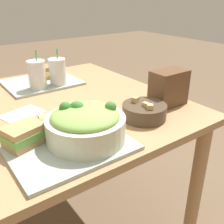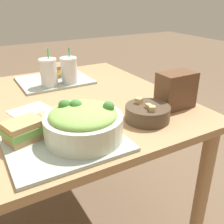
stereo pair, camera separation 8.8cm
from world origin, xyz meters
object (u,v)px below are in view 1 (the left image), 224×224
at_px(salad_bowl, 86,124).
at_px(chip_bag, 169,88).
at_px(sandwich_near, 24,135).
at_px(drink_cup_dark, 37,76).
at_px(sandwich_far, 46,72).
at_px(baguette_far, 43,69).
at_px(drink_cup_red, 58,72).
at_px(soup_bowl, 144,111).
at_px(napkin_folded, 22,114).
at_px(baguette_near, 60,119).

height_order(salad_bowl, chip_bag, chip_bag).
bearing_deg(salad_bowl, sandwich_near, 152.98).
xyz_separation_m(sandwich_near, drink_cup_dark, (0.23, 0.47, 0.03)).
distance_m(sandwich_far, baguette_far, 0.08).
bearing_deg(sandwich_far, drink_cup_red, -99.56).
xyz_separation_m(salad_bowl, soup_bowl, (0.27, 0.02, -0.04)).
xyz_separation_m(sandwich_far, baguette_far, (0.01, 0.08, -0.00)).
xyz_separation_m(baguette_far, napkin_folded, (-0.28, -0.44, -0.04)).
xyz_separation_m(sandwich_far, drink_cup_dark, (-0.10, -0.14, 0.03)).
height_order(baguette_far, drink_cup_red, drink_cup_red).
height_order(baguette_far, drink_cup_dark, drink_cup_dark).
distance_m(baguette_near, drink_cup_red, 0.47).
bearing_deg(sandwich_far, salad_bowl, -115.12).
bearing_deg(baguette_far, drink_cup_dark, 153.58).
height_order(drink_cup_dark, napkin_folded, drink_cup_dark).
distance_m(drink_cup_dark, napkin_folded, 0.29).
bearing_deg(sandwich_far, baguette_near, -120.56).
bearing_deg(baguette_far, baguette_near, 164.22).
bearing_deg(soup_bowl, napkin_folded, 139.77).
bearing_deg(baguette_near, baguette_far, -6.35).
height_order(sandwich_far, chip_bag, chip_bag).
bearing_deg(sandwich_near, chip_bag, -18.26).
xyz_separation_m(drink_cup_red, chip_bag, (0.27, -0.49, 0.00)).
distance_m(salad_bowl, chip_bag, 0.45).
height_order(salad_bowl, napkin_folded, salad_bowl).
distance_m(salad_bowl, soup_bowl, 0.27).
xyz_separation_m(salad_bowl, napkin_folded, (-0.10, 0.33, -0.07)).
xyz_separation_m(soup_bowl, baguette_near, (-0.30, 0.11, 0.01)).
xyz_separation_m(soup_bowl, chip_bag, (0.18, 0.04, 0.04)).
distance_m(baguette_near, drink_cup_dark, 0.44).
height_order(chip_bag, napkin_folded, chip_bag).
distance_m(salad_bowl, baguette_near, 0.14).
bearing_deg(sandwich_near, soup_bowl, -24.67).
distance_m(soup_bowl, chip_bag, 0.19).
xyz_separation_m(baguette_near, napkin_folded, (-0.07, 0.20, -0.04)).
height_order(sandwich_near, chip_bag, chip_bag).
relative_size(sandwich_far, drink_cup_dark, 0.74).
xyz_separation_m(soup_bowl, napkin_folded, (-0.37, 0.31, -0.03)).
relative_size(baguette_near, drink_cup_dark, 0.77).
bearing_deg(chip_bag, soup_bowl, -165.70).
bearing_deg(sandwich_near, salad_bowl, -43.41).
distance_m(baguette_near, napkin_folded, 0.22).
relative_size(sandwich_far, baguette_far, 1.22).
height_order(baguette_near, drink_cup_red, drink_cup_red).
height_order(sandwich_near, baguette_far, sandwich_near).
relative_size(salad_bowl, baguette_far, 2.19).
bearing_deg(napkin_folded, sandwich_near, -106.45).
height_order(sandwich_near, drink_cup_dark, drink_cup_dark).
distance_m(drink_cup_dark, chip_bag, 0.62).
bearing_deg(napkin_folded, chip_bag, -26.16).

